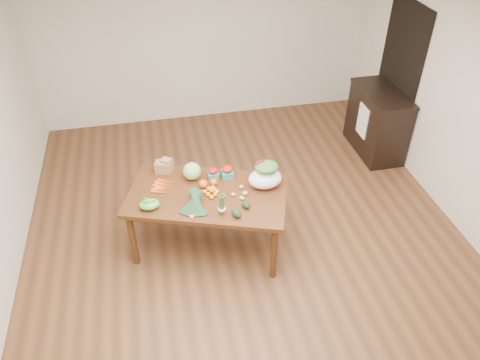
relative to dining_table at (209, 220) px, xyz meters
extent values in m
plane|color=brown|center=(0.43, -0.03, -0.38)|extent=(6.00, 6.00, 0.00)
cube|color=white|center=(0.43, -0.03, 2.33)|extent=(5.00, 6.00, 0.02)
cube|color=silver|center=(0.43, 2.97, 0.98)|extent=(5.00, 0.02, 2.70)
cube|color=silver|center=(2.93, -0.03, 0.98)|extent=(0.02, 6.00, 2.70)
cube|color=#532713|center=(0.00, 0.00, 0.00)|extent=(1.86, 1.41, 0.75)
cube|color=black|center=(2.91, 1.57, 0.68)|extent=(0.02, 1.00, 2.10)
cube|color=black|center=(2.65, 1.43, 0.10)|extent=(0.52, 1.02, 0.94)
cube|color=white|center=(2.39, 1.37, 0.18)|extent=(0.02, 0.28, 0.45)
sphere|color=#99C571|center=(-0.12, 0.29, 0.47)|extent=(0.20, 0.20, 0.20)
sphere|color=orange|center=(-0.02, 0.11, 0.42)|extent=(0.09, 0.09, 0.09)
sphere|color=orange|center=(0.09, 0.12, 0.41)|extent=(0.08, 0.08, 0.08)
sphere|color=orange|center=(0.06, 0.01, 0.41)|extent=(0.07, 0.07, 0.07)
ellipsoid|color=green|center=(-0.60, -0.11, 0.42)|extent=(0.21, 0.16, 0.09)
ellipsoid|color=#D4BF7A|center=(0.26, -0.10, 0.39)|extent=(0.05, 0.04, 0.04)
ellipsoid|color=tan|center=(0.33, -0.17, 0.39)|extent=(0.05, 0.04, 0.04)
ellipsoid|color=tan|center=(0.38, -0.11, 0.40)|extent=(0.06, 0.05, 0.05)
ellipsoid|color=#DDCE7F|center=(0.37, 0.01, 0.40)|extent=(0.05, 0.04, 0.04)
ellipsoid|color=#D4BB7A|center=(0.34, -0.18, 0.39)|extent=(0.04, 0.04, 0.04)
ellipsoid|color=black|center=(0.23, -0.42, 0.42)|extent=(0.11, 0.14, 0.08)
ellipsoid|color=black|center=(0.35, -0.31, 0.41)|extent=(0.10, 0.12, 0.07)
camera|label=1|loc=(-0.46, -3.80, 3.47)|focal=35.00mm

